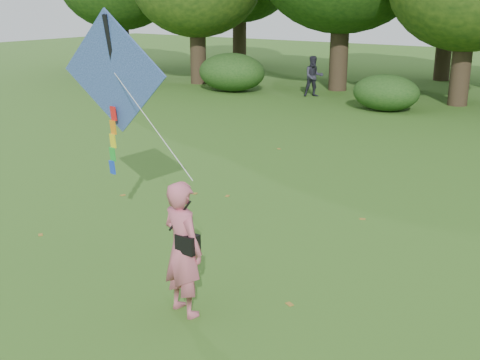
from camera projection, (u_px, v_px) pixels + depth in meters
The scene contains 7 objects.
ground at pixel (184, 324), 8.30m from camera, with size 100.00×100.00×0.00m, color #265114.
man_kite_flyer at pixel (183, 249), 8.34m from camera, with size 0.71×0.47×1.96m, color #C35B70.
bystander_left at pixel (314, 76), 27.00m from camera, with size 0.88×0.69×1.81m, color #292836.
crossbody_bag at pixel (188, 243), 8.21m from camera, with size 0.43×0.20×0.74m.
flying_kite at pixel (114, 75), 10.67m from camera, with size 4.30×2.02×3.03m.
shrub_band at pixel (476, 95), 22.24m from camera, with size 39.15×3.22×1.88m.
fallen_leaves at pixel (238, 213), 12.53m from camera, with size 7.98×11.79×0.01m.
Camera 1 is at (4.85, -5.59, 4.33)m, focal length 45.00 mm.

